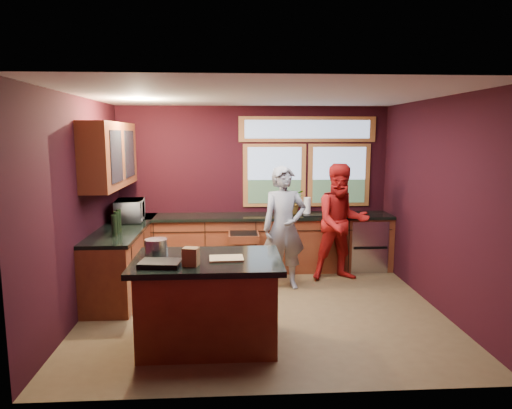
{
  "coord_description": "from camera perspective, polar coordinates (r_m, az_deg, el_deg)",
  "views": [
    {
      "loc": [
        -0.42,
        -5.64,
        2.23
      ],
      "look_at": [
        -0.06,
        0.4,
        1.3
      ],
      "focal_mm": 32.0,
      "sensor_mm": 36.0,
      "label": 1
    }
  ],
  "objects": [
    {
      "name": "island",
      "position": [
        4.99,
        -6.01,
        -11.89
      ],
      "size": [
        1.55,
        1.05,
        0.95
      ],
      "color": "#5F2516",
      "rests_on": "floor"
    },
    {
      "name": "paper_bag",
      "position": [
        4.59,
        -8.15,
        -6.46
      ],
      "size": [
        0.17,
        0.15,
        0.18
      ],
      "primitive_type": "cube",
      "rotation": [
        0.0,
        0.0,
        -0.23
      ],
      "color": "brown",
      "rests_on": "island"
    },
    {
      "name": "person_red",
      "position": [
        7.11,
        10.62,
        -2.21
      ],
      "size": [
        0.93,
        0.76,
        1.8
      ],
      "primitive_type": "imported",
      "rotation": [
        0.0,
        0.0,
        0.09
      ],
      "color": "#A41413",
      "rests_on": "floor"
    },
    {
      "name": "microwave",
      "position": [
        7.17,
        -15.48,
        -0.72
      ],
      "size": [
        0.46,
        0.63,
        0.33
      ],
      "primitive_type": "imported",
      "rotation": [
        0.0,
        0.0,
        1.67
      ],
      "color": "#999999",
      "rests_on": "left_counter"
    },
    {
      "name": "left_counter",
      "position": [
        6.9,
        -16.24,
        -6.45
      ],
      "size": [
        0.64,
        2.3,
        0.93
      ],
      "color": "#5F2516",
      "rests_on": "floor"
    },
    {
      "name": "person_grey",
      "position": [
        6.61,
        3.52,
        -2.94
      ],
      "size": [
        0.71,
        0.53,
        1.79
      ],
      "primitive_type": "imported",
      "rotation": [
        0.0,
        0.0,
        0.16
      ],
      "color": "slate",
      "rests_on": "floor"
    },
    {
      "name": "black_tray",
      "position": [
        4.64,
        -11.85,
        -7.22
      ],
      "size": [
        0.43,
        0.33,
        0.05
      ],
      "primitive_type": "cube",
      "rotation": [
        0.0,
        0.0,
        -0.12
      ],
      "color": "black",
      "rests_on": "island"
    },
    {
      "name": "room_shell",
      "position": [
        5.98,
        -5.14,
        4.55
      ],
      "size": [
        4.52,
        4.02,
        2.71
      ],
      "color": "black",
      "rests_on": "ground"
    },
    {
      "name": "floor",
      "position": [
        6.08,
        0.78,
        -12.8
      ],
      "size": [
        4.5,
        4.5,
        0.0
      ],
      "primitive_type": "plane",
      "color": "brown",
      "rests_on": "ground"
    },
    {
      "name": "paper_towel",
      "position": [
        7.54,
        6.4,
        -0.18
      ],
      "size": [
        0.12,
        0.12,
        0.28
      ],
      "primitive_type": "cylinder",
      "color": "white",
      "rests_on": "back_counter"
    },
    {
      "name": "potted_plant",
      "position": [
        7.54,
        4.65,
        0.34
      ],
      "size": [
        0.37,
        0.32,
        0.41
      ],
      "primitive_type": "imported",
      "color": "#999999",
      "rests_on": "back_counter"
    },
    {
      "name": "stock_pot",
      "position": [
        5.02,
        -12.35,
        -5.25
      ],
      "size": [
        0.24,
        0.24,
        0.18
      ],
      "primitive_type": "cylinder",
      "color": "silver",
      "rests_on": "island"
    },
    {
      "name": "cutting_board",
      "position": [
        4.79,
        -3.72,
        -6.75
      ],
      "size": [
        0.36,
        0.27,
        0.02
      ],
      "primitive_type": "cube",
      "rotation": [
        0.0,
        0.0,
        0.05
      ],
      "color": "#A58555",
      "rests_on": "island"
    },
    {
      "name": "back_counter",
      "position": [
        7.57,
        1.35,
        -4.77
      ],
      "size": [
        4.5,
        0.64,
        0.93
      ],
      "color": "#5F2516",
      "rests_on": "floor"
    }
  ]
}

